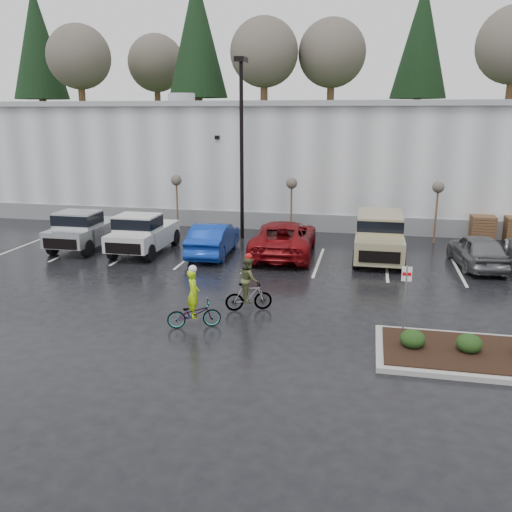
% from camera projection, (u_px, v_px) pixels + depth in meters
% --- Properties ---
extents(ground, '(120.00, 120.00, 0.00)m').
position_uv_depth(ground, '(278.00, 328.00, 17.05)').
color(ground, black).
rests_on(ground, ground).
extents(warehouse, '(60.50, 15.50, 7.20)m').
position_uv_depth(warehouse, '(333.00, 157.00, 36.91)').
color(warehouse, '#A9ACAD').
rests_on(warehouse, ground).
extents(wooded_ridge, '(80.00, 25.00, 6.00)m').
position_uv_depth(wooded_ridge, '(347.00, 146.00, 58.84)').
color(wooded_ridge, '#233717').
rests_on(wooded_ridge, ground).
extents(lamppost, '(0.50, 1.00, 9.22)m').
position_uv_depth(lamppost, '(241.00, 130.00, 27.74)').
color(lamppost, black).
rests_on(lamppost, ground).
extents(sapling_west, '(0.60, 0.60, 3.20)m').
position_uv_depth(sapling_west, '(176.00, 183.00, 30.24)').
color(sapling_west, '#482A1D').
rests_on(sapling_west, ground).
extents(sapling_mid, '(0.60, 0.60, 3.20)m').
position_uv_depth(sapling_mid, '(292.00, 187.00, 28.94)').
color(sapling_mid, '#482A1D').
rests_on(sapling_mid, ground).
extents(sapling_east, '(0.60, 0.60, 3.20)m').
position_uv_depth(sapling_east, '(438.00, 191.00, 27.45)').
color(sapling_east, '#482A1D').
rests_on(sapling_east, ground).
extents(pallet_stack_a, '(1.20, 1.20, 1.35)m').
position_uv_depth(pallet_stack_a, '(482.00, 228.00, 28.43)').
color(pallet_stack_a, '#482A1D').
rests_on(pallet_stack_a, ground).
extents(shrub_a, '(0.70, 0.70, 0.52)m').
position_uv_depth(shrub_a, '(413.00, 339.00, 15.21)').
color(shrub_a, black).
rests_on(shrub_a, curb_island).
extents(shrub_b, '(0.70, 0.70, 0.52)m').
position_uv_depth(shrub_b, '(469.00, 343.00, 14.91)').
color(shrub_b, black).
rests_on(shrub_b, curb_island).
extents(fire_lane_sign, '(0.30, 0.05, 2.20)m').
position_uv_depth(fire_lane_sign, '(406.00, 291.00, 16.13)').
color(fire_lane_sign, gray).
rests_on(fire_lane_sign, ground).
extents(pickup_silver, '(2.10, 5.20, 1.96)m').
position_uv_depth(pickup_silver, '(88.00, 228.00, 27.09)').
color(pickup_silver, '#B7BBBF').
rests_on(pickup_silver, ground).
extents(pickup_white, '(2.10, 5.20, 1.96)m').
position_uv_depth(pickup_white, '(146.00, 231.00, 26.27)').
color(pickup_white, beige).
rests_on(pickup_white, ground).
extents(car_blue, '(1.85, 4.77, 1.55)m').
position_uv_depth(car_blue, '(213.00, 239.00, 25.62)').
color(car_blue, navy).
rests_on(car_blue, ground).
extents(car_red, '(2.99, 6.06, 1.65)m').
position_uv_depth(car_red, '(284.00, 238.00, 25.54)').
color(car_red, maroon).
rests_on(car_red, ground).
extents(suv_tan, '(2.20, 5.10, 2.06)m').
position_uv_depth(suv_tan, '(379.00, 237.00, 24.79)').
color(suv_tan, '#9B9169').
rests_on(suv_tan, ground).
extents(car_grey, '(2.29, 4.53, 1.48)m').
position_uv_depth(car_grey, '(477.00, 250.00, 23.62)').
color(car_grey, slate).
rests_on(car_grey, ground).
extents(cyclist_hivis, '(1.78, 1.15, 2.04)m').
position_uv_depth(cyclist_hivis, '(194.00, 308.00, 16.95)').
color(cyclist_hivis, '#3F3F44').
rests_on(cyclist_hivis, ground).
extents(cyclist_olive, '(1.61, 0.99, 2.02)m').
position_uv_depth(cyclist_olive, '(249.00, 289.00, 18.39)').
color(cyclist_olive, '#3F3F44').
rests_on(cyclist_olive, ground).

